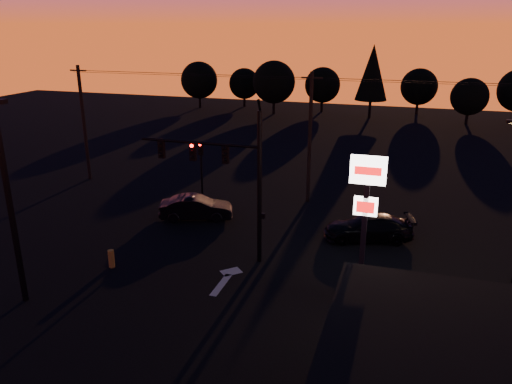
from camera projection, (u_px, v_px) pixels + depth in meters
ground at (204, 293)px, 23.32m from camera, size 120.00×120.00×0.00m
lane_arrow at (226, 278)px, 24.68m from camera, size 1.20×3.10×0.01m
traffic_signal_mast at (229, 169)px, 25.37m from camera, size 6.79×0.52×8.58m
secondary_signal at (201, 163)px, 34.20m from camera, size 0.30×0.31×4.35m
parking_lot_light at (7, 191)px, 21.06m from camera, size 1.25×0.30×9.14m
pylon_sign at (366, 199)px, 21.10m from camera, size 1.50×0.28×6.80m
utility_pole_0 at (84, 123)px, 39.06m from camera, size 1.40×0.26×9.00m
utility_pole_1 at (310, 138)px, 33.92m from camera, size 1.40×0.26×9.00m
power_wires at (312, 78)px, 32.65m from camera, size 36.00×1.22×0.07m
bollard at (111, 259)px, 25.71m from camera, size 0.31×0.31×0.94m
tree_0 at (199, 80)px, 73.46m from camera, size 5.36×5.36×6.74m
tree_1 at (244, 84)px, 74.66m from camera, size 4.54×4.54×5.71m
tree_2 at (274, 82)px, 68.13m from camera, size 5.77×5.78×7.26m
tree_3 at (323, 85)px, 70.23m from camera, size 4.95×4.95×6.22m
tree_4 at (372, 73)px, 64.82m from camera, size 4.18×4.18×9.50m
tree_5 at (419, 87)px, 68.33m from camera, size 4.95×4.95×6.22m
tree_6 at (470, 97)px, 61.30m from camera, size 4.54×4.54×5.71m
car_mid at (196, 208)px, 32.01m from camera, size 4.88×3.02×1.52m
car_right at (368, 228)px, 28.93m from camera, size 5.47×3.40×1.48m
suv_parked at (403, 372)px, 17.13m from camera, size 3.09×4.82×1.24m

